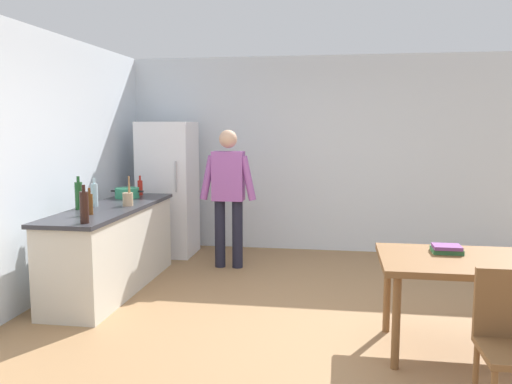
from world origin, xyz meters
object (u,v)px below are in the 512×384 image
at_px(bottle_beer_brown, 90,204).
at_px(book_stack, 447,249).
at_px(utensil_jar, 128,199).
at_px(bottle_wine_dark, 84,207).
at_px(person, 228,189).
at_px(bottle_water_clear, 95,195).
at_px(cooking_pot, 127,193).
at_px(bottle_sauce_red, 140,187).
at_px(bottle_wine_green, 79,195).
at_px(refrigerator, 168,189).
at_px(dining_table, 474,269).

bearing_deg(bottle_beer_brown, book_stack, -7.54).
height_order(utensil_jar, bottle_wine_dark, bottle_wine_dark).
xyz_separation_m(person, bottle_water_clear, (-1.22, -1.06, 0.05)).
xyz_separation_m(cooking_pot, utensil_jar, (0.25, -0.58, 0.02)).
distance_m(person, bottle_beer_brown, 1.87).
bearing_deg(bottle_wine_dark, bottle_sauce_red, 96.69).
bearing_deg(bottle_wine_dark, book_stack, 0.14).
xyz_separation_m(cooking_pot, bottle_wine_dark, (0.28, -1.60, 0.09)).
bearing_deg(bottle_wine_green, person, 44.82).
height_order(cooking_pot, bottle_beer_brown, bottle_beer_brown).
height_order(refrigerator, dining_table, refrigerator).
height_order(bottle_water_clear, bottle_sauce_red, bottle_water_clear).
distance_m(bottle_wine_green, book_stack, 3.55).
relative_size(refrigerator, person, 1.06).
height_order(bottle_beer_brown, bottle_water_clear, bottle_water_clear).
bearing_deg(person, dining_table, -42.41).
height_order(refrigerator, cooking_pot, refrigerator).
bearing_deg(bottle_beer_brown, utensil_jar, 76.48).
bearing_deg(bottle_water_clear, bottle_sauce_red, 81.52).
xyz_separation_m(refrigerator, book_stack, (3.13, -2.54, -0.12)).
relative_size(bottle_water_clear, book_stack, 1.31).
xyz_separation_m(cooking_pot, book_stack, (3.32, -1.59, -0.18)).
bearing_deg(bottle_wine_dark, dining_table, -2.71).
distance_m(utensil_jar, book_stack, 3.23).
bearing_deg(utensil_jar, book_stack, -18.23).
bearing_deg(refrigerator, book_stack, -39.08).
bearing_deg(person, bottle_wine_green, -135.18).
relative_size(refrigerator, bottle_beer_brown, 6.92).
bearing_deg(bottle_wine_green, cooking_pot, 80.49).
xyz_separation_m(bottle_water_clear, bottle_wine_green, (-0.07, -0.21, 0.02)).
relative_size(utensil_jar, bottle_sauce_red, 1.33).
bearing_deg(refrigerator, person, -30.23).
relative_size(person, book_stack, 7.41).
height_order(dining_table, utensil_jar, utensil_jar).
xyz_separation_m(refrigerator, cooking_pot, (-0.19, -0.95, 0.06)).
bearing_deg(person, book_stack, -42.37).
bearing_deg(dining_table, refrigerator, 140.71).
xyz_separation_m(dining_table, bottle_wine_green, (-3.64, 0.87, 0.37)).
height_order(cooking_pot, bottle_water_clear, bottle_water_clear).
distance_m(dining_table, bottle_beer_brown, 3.44).
xyz_separation_m(person, bottle_wine_green, (-1.29, -1.28, 0.07)).
relative_size(utensil_jar, bottle_water_clear, 1.07).
height_order(bottle_beer_brown, bottle_wine_green, bottle_wine_green).
relative_size(cooking_pot, book_stack, 1.74).
bearing_deg(cooking_pot, refrigerator, 78.75).
bearing_deg(cooking_pot, utensil_jar, -66.58).
xyz_separation_m(dining_table, bottle_wine_dark, (-3.21, 0.15, 0.37)).
relative_size(refrigerator, bottle_water_clear, 6.00).
bearing_deg(cooking_pot, bottle_water_clear, -96.91).
bearing_deg(book_stack, bottle_water_clear, 164.82).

